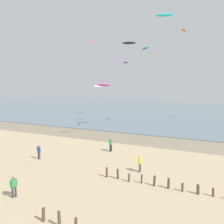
% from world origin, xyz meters
% --- Properties ---
extents(wet_sand_strip, '(120.00, 6.33, 0.01)m').
position_xyz_m(wet_sand_strip, '(0.00, 26.63, 0.00)').
color(wet_sand_strip, gray).
rests_on(wet_sand_strip, ground).
extents(sea, '(160.00, 70.00, 0.10)m').
position_xyz_m(sea, '(0.00, 64.79, 0.05)').
color(sea, slate).
rests_on(sea, ground).
extents(groyne_mid, '(16.17, 0.35, 0.95)m').
position_xyz_m(groyne_mid, '(8.15, 12.56, 0.41)').
color(groyne_mid, brown).
rests_on(groyne_mid, ground).
extents(person_nearest_camera, '(0.35, 0.53, 1.71)m').
position_xyz_m(person_nearest_camera, '(-4.66, 6.51, 0.92)').
color(person_nearest_camera, '#383842').
rests_on(person_nearest_camera, ground).
extents(person_mid_beach, '(0.34, 0.54, 1.71)m').
position_xyz_m(person_mid_beach, '(-2.13, 19.69, 0.92)').
color(person_mid_beach, '#232328').
rests_on(person_mid_beach, ground).
extents(person_by_waterline, '(0.27, 0.57, 1.71)m').
position_xyz_m(person_by_waterline, '(3.08, 14.89, 0.92)').
color(person_by_waterline, '#4C4C56').
rests_on(person_by_waterline, ground).
extents(person_left_flank, '(0.56, 0.30, 1.71)m').
position_xyz_m(person_left_flank, '(-8.70, 13.85, 0.92)').
color(person_left_flank, '#4C4C56').
rests_on(person_left_flank, ground).
extents(kite_aloft_0, '(1.61, 2.27, 0.61)m').
position_xyz_m(kite_aloft_0, '(-20.55, 50.64, 20.13)').
color(kite_aloft_0, '#E54C99').
extents(kite_aloft_1, '(0.84, 2.25, 0.43)m').
position_xyz_m(kite_aloft_1, '(4.65, 38.30, 18.47)').
color(kite_aloft_1, orange).
extents(kite_aloft_3, '(2.03, 1.17, 0.40)m').
position_xyz_m(kite_aloft_3, '(-1.23, 24.00, 14.23)').
color(kite_aloft_3, black).
extents(kite_aloft_4, '(2.21, 3.17, 0.85)m').
position_xyz_m(kite_aloft_4, '(-17.29, 46.75, 7.86)').
color(kite_aloft_4, white).
extents(kite_aloft_5, '(2.97, 3.19, 0.91)m').
position_xyz_m(kite_aloft_5, '(-5.35, 49.45, 17.39)').
color(kite_aloft_5, '#2384D1').
extents(kite_aloft_6, '(1.68, 1.88, 0.37)m').
position_xyz_m(kite_aloft_6, '(-4.21, 31.24, 12.32)').
color(kite_aloft_6, purple).
extents(kite_aloft_7, '(2.95, 1.36, 0.82)m').
position_xyz_m(kite_aloft_7, '(2.18, 31.90, 19.68)').
color(kite_aloft_7, '#19B2B7').
extents(kite_aloft_8, '(3.22, 1.70, 0.84)m').
position_xyz_m(kite_aloft_8, '(-11.33, 37.46, 8.32)').
color(kite_aloft_8, '#E54C99').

